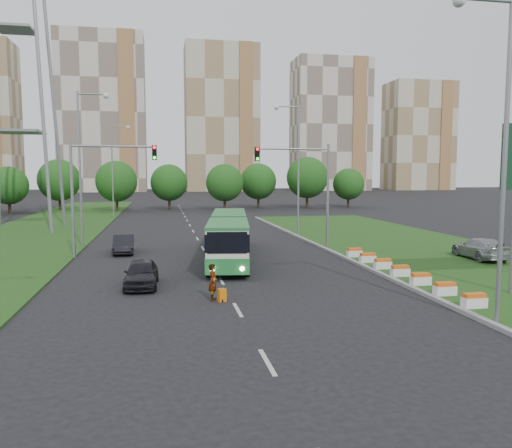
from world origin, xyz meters
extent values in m
plane|color=black|center=(0.00, 0.00, 0.00)|extent=(360.00, 360.00, 0.00)
cube|color=#194213|center=(13.00, 8.00, 0.07)|extent=(14.00, 60.00, 0.15)
cube|color=gray|center=(6.05, 8.00, 0.09)|extent=(0.30, 60.00, 0.18)
cube|color=#194213|center=(-18.00, 25.00, 0.05)|extent=(12.00, 110.00, 0.10)
cylinder|color=gray|center=(6.40, 10.00, 4.00)|extent=(0.20, 0.20, 8.00)
cylinder|color=gray|center=(3.65, 10.00, 7.60)|extent=(5.50, 0.14, 0.14)
cube|color=black|center=(0.90, 10.00, 7.20)|extent=(0.32, 0.32, 1.00)
cylinder|color=gray|center=(-12.00, 9.00, 4.00)|extent=(0.20, 0.20, 8.00)
cylinder|color=gray|center=(-9.25, 9.00, 7.60)|extent=(5.50, 0.14, 0.14)
cube|color=black|center=(-6.50, 9.00, 7.20)|extent=(0.32, 0.32, 1.00)
cube|color=beige|center=(-25.00, 150.00, 26.00)|extent=(28.00, 15.00, 52.00)
cube|color=#C2B89C|center=(15.00, 150.00, 25.00)|extent=(25.00, 15.00, 50.00)
cube|color=beige|center=(55.00, 150.00, 23.50)|extent=(27.00, 15.00, 47.00)
cube|color=#C2B89C|center=(90.00, 150.00, 20.00)|extent=(24.00, 14.00, 40.00)
cube|color=beige|center=(-1.72, 2.69, 1.62)|extent=(2.32, 6.39, 2.50)
cube|color=beige|center=(-1.72, 10.89, 1.62)|extent=(2.32, 7.78, 2.50)
cylinder|color=black|center=(-1.72, 6.44, 1.57)|extent=(2.32, 1.16, 2.32)
cube|color=#1F6F33|center=(-1.72, 2.69, 0.79)|extent=(2.39, 6.44, 0.88)
cube|color=#1F6F33|center=(-1.72, 10.89, 0.79)|extent=(2.39, 7.83, 0.88)
cube|color=black|center=(-1.72, 2.69, 2.04)|extent=(2.39, 6.44, 0.97)
cube|color=black|center=(-1.72, 10.89, 2.04)|extent=(2.39, 7.83, 0.97)
imported|color=black|center=(-7.15, -0.71, 0.69)|extent=(1.73, 4.08, 1.38)
imported|color=black|center=(-8.85, 10.73, 0.67)|extent=(1.59, 4.12, 1.34)
imported|color=#92959A|center=(14.57, 2.93, 0.84)|extent=(2.20, 4.86, 1.38)
imported|color=gray|center=(-3.85, -4.19, 0.84)|extent=(0.51, 0.68, 1.68)
cube|color=orange|center=(-3.49, -4.49, 0.29)|extent=(0.34, 0.29, 0.58)
cylinder|color=black|center=(-3.49, -4.64, 0.07)|extent=(0.04, 0.14, 0.14)
camera|label=1|loc=(-6.07, -26.36, 5.68)|focal=35.00mm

